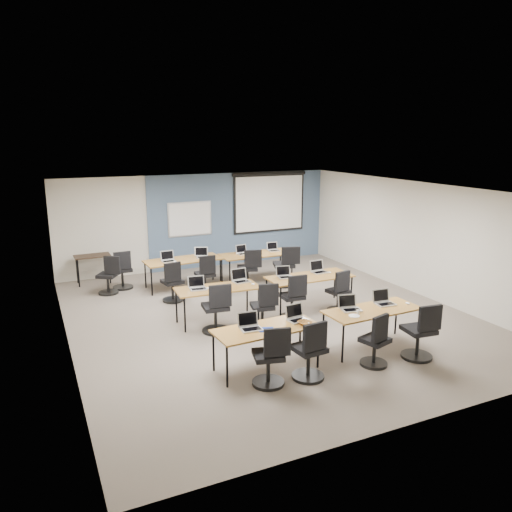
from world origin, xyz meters
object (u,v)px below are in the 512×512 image
laptop_3 (384,301)px  laptop_9 (202,255)px  spare_chair_a (122,273)px  projector_screen (269,199)px  training_table_mid_right (310,278)px  laptop_0 (250,325)px  whiteboard (190,219)px  laptop_2 (350,306)px  task_chair_11 (285,269)px  task_chair_3 (421,336)px  laptop_4 (197,286)px  laptop_11 (273,249)px  training_table_front_left (266,330)px  task_chair_10 (249,272)px  laptop_7 (319,269)px  laptop_1 (297,316)px  laptop_8 (168,259)px  training_table_back_right (256,255)px  task_chair_5 (264,310)px  task_chair_8 (173,285)px  task_chair_7 (339,295)px  task_chair_6 (293,301)px  laptop_6 (285,275)px  laptop_5 (240,278)px  training_table_front_right (372,312)px  task_chair_1 (310,355)px  task_chair_2 (376,345)px  task_chair_0 (270,361)px  laptop_10 (242,252)px  spare_chair_b (109,278)px  utility_table (92,259)px  task_chair_9 (206,277)px  training_table_back_left (183,261)px  task_chair_4 (217,312)px

laptop_3 → laptop_9: laptop_3 is taller
spare_chair_a → projector_screen: bearing=12.0°
training_table_mid_right → laptop_0: bearing=-137.3°
whiteboard → laptop_2: bearing=-82.0°
task_chair_11 → task_chair_3: bearing=-70.2°
laptop_4 → laptop_11: (2.93, 2.41, -0.01)m
whiteboard → laptop_3: size_ratio=3.68×
training_table_front_left → training_table_mid_right: size_ratio=0.91×
task_chair_10 → laptop_4: bearing=-120.5°
laptop_7 → laptop_1: bearing=-131.3°
laptop_0 → laptop_8: size_ratio=1.03×
training_table_back_right → laptop_9: (-1.42, 0.21, 0.11)m
task_chair_5 → spare_chair_a: 4.41m
task_chair_3 → task_chair_8: size_ratio=1.04×
whiteboard → task_chair_7: 5.29m
laptop_7 → laptop_9: (-1.94, 2.45, -0.00)m
laptop_4 → task_chair_6: (1.88, -0.62, -0.39)m
task_chair_3 → task_chair_11: task_chair_11 is taller
laptop_6 → task_chair_6: task_chair_6 is taller
laptop_5 → task_chair_5: bearing=-90.3°
training_table_mid_right → task_chair_11: bearing=80.2°
training_table_front_right → task_chair_1: size_ratio=1.77×
whiteboard → task_chair_2: bearing=-83.1°
task_chair_0 → laptop_10: size_ratio=3.21×
laptop_0 → laptop_6: (1.91, 2.41, -0.00)m
spare_chair_b → projector_screen: bearing=48.0°
task_chair_1 → laptop_4: 3.20m
training_table_mid_right → whiteboard: bearing=107.8°
laptop_4 → utility_table: size_ratio=0.38×
task_chair_5 → task_chair_9: size_ratio=1.00×
task_chair_0 → task_chair_6: (1.71, 2.37, -0.00)m
task_chair_2 → task_chair_5: 2.46m
whiteboard → task_chair_9: whiteboard is taller
task_chair_8 → laptop_9: 1.50m
task_chair_10 → laptop_11: 1.26m
training_table_mid_right → task_chair_5: 1.68m
laptop_8 → task_chair_10: bearing=-24.1°
task_chair_11 → laptop_7: bearing=-69.1°
projector_screen → laptop_10: (-1.64, -1.74, -1.10)m
task_chair_7 → laptop_11: size_ratio=3.23×
task_chair_3 → task_chair_5: (-1.86, 2.34, -0.02)m
laptop_9 → laptop_11: 1.98m
laptop_4 → projector_screen: bearing=56.7°
task_chair_10 → laptop_2: bearing=-70.6°
laptop_4 → task_chair_10: task_chair_10 is taller
projector_screen → spare_chair_b: projector_screen is taller
task_chair_3 → task_chair_5: task_chair_3 is taller
training_table_back_left → task_chair_4: bearing=-98.4°
training_table_back_right → whiteboard: bearing=124.3°
training_table_back_left → task_chair_0: (-0.28, -5.50, -0.28)m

